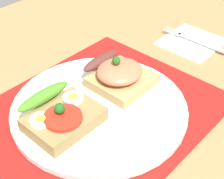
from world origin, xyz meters
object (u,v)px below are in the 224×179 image
object	(u,v)px
plate	(99,108)
sandwich_salmon	(119,74)
napkin	(192,42)
sandwich_egg_tomato	(61,115)
fork	(192,39)

from	to	relation	value
plate	sandwich_salmon	distance (cm)	7.00
sandwich_salmon	napkin	world-z (taller)	sandwich_salmon
plate	napkin	world-z (taller)	plate
sandwich_egg_tomato	sandwich_salmon	xyz separation A→B (cm)	(13.00, 0.12, 0.42)
plate	sandwich_egg_tomato	bearing A→B (deg)	168.05
sandwich_egg_tomato	sandwich_salmon	size ratio (longest dim) A/B	1.00
sandwich_egg_tomato	plate	bearing A→B (deg)	-11.95
sandwich_egg_tomato	sandwich_salmon	distance (cm)	13.01
plate	sandwich_egg_tomato	xyz separation A→B (cm)	(-6.65, 1.41, 2.08)
sandwich_egg_tomato	napkin	bearing A→B (deg)	-1.15
sandwich_egg_tomato	fork	size ratio (longest dim) A/B	0.72
fork	plate	bearing A→B (deg)	-178.40
plate	napkin	distance (cm)	28.69
plate	fork	distance (cm)	28.82
plate	sandwich_salmon	world-z (taller)	sandwich_salmon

